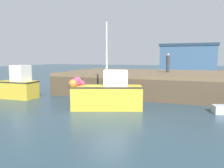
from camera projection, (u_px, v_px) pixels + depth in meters
ground at (107, 111)px, 12.47m from camera, size 120.00×160.00×0.10m
pier at (149, 76)px, 18.47m from camera, size 14.93×8.89×1.82m
fishing_boat_near_left at (18, 86)px, 16.21m from camera, size 2.92×1.55×2.53m
fishing_boat_near_right at (106, 93)px, 12.65m from camera, size 4.41×2.54×5.12m
dockworker at (168, 63)px, 18.35m from camera, size 0.34×0.34×1.63m
warehouse at (187, 59)px, 41.78m from camera, size 10.48×5.78×5.76m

